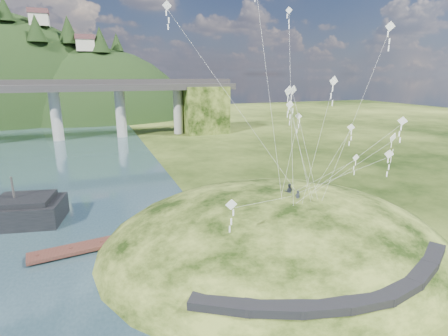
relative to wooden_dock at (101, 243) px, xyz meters
name	(u,v)px	position (x,y,z in m)	size (l,w,h in m)	color
ground	(206,265)	(8.46, -6.76, -0.40)	(320.00, 320.00, 0.00)	black
grass_hill	(274,254)	(16.46, -4.76, -1.90)	(36.00, 32.00, 13.00)	black
footpath	(352,288)	(15.92, -16.50, 1.68)	(22.29, 5.84, 0.83)	black
bridge	(8,103)	(-18.00, 63.31, 9.30)	(160.00, 11.00, 15.00)	#2D2B2B
wooden_dock	(101,243)	(0.00, 0.00, 0.00)	(13.03, 3.79, 0.92)	#3B1E18
kite_flyers	(291,185)	(17.93, -4.92, 5.39)	(1.03, 2.45, 1.72)	#262B33
kite_swarm	(314,100)	(18.55, -6.90, 13.74)	(18.65, 14.43, 19.09)	white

